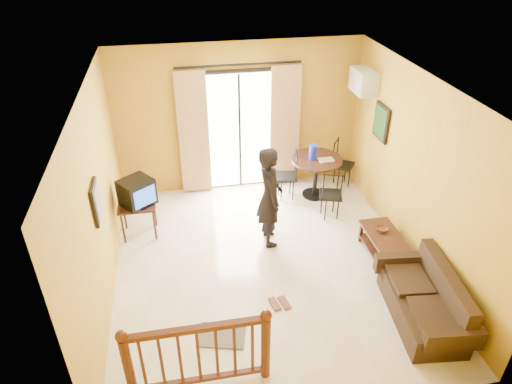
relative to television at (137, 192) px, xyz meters
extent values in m
plane|color=beige|center=(1.87, -1.18, -0.82)|extent=(5.00, 5.00, 0.00)
plane|color=white|center=(1.87, -1.18, 1.98)|extent=(5.00, 5.00, 0.00)
plane|color=#B78C23|center=(1.87, 1.32, 0.58)|extent=(4.50, 0.00, 4.50)
plane|color=#B78C23|center=(1.87, -3.68, 0.58)|extent=(4.50, 0.00, 4.50)
plane|color=#B78C23|center=(-0.38, -1.18, 0.58)|extent=(0.00, 5.00, 5.00)
plane|color=#B78C23|center=(4.12, -1.18, 0.58)|extent=(0.00, 5.00, 5.00)
cube|color=black|center=(1.87, 1.30, 0.33)|extent=(1.34, 0.03, 2.34)
cube|color=white|center=(1.87, 1.27, 0.33)|extent=(1.20, 0.04, 2.20)
cube|color=black|center=(1.87, 1.25, 0.33)|extent=(0.04, 0.02, 2.20)
cube|color=beige|center=(1.02, 1.22, 0.38)|extent=(0.55, 0.08, 2.35)
cube|color=beige|center=(2.72, 1.22, 0.38)|extent=(0.55, 0.08, 2.35)
cylinder|color=black|center=(1.87, 1.22, 1.60)|extent=(2.20, 0.04, 0.04)
cube|color=black|center=(-0.03, 0.00, -0.24)|extent=(0.60, 0.50, 0.04)
cylinder|color=black|center=(-0.28, -0.20, -0.53)|extent=(0.04, 0.04, 0.58)
cylinder|color=black|center=(0.22, -0.20, -0.53)|extent=(0.04, 0.04, 0.58)
cylinder|color=black|center=(-0.28, 0.20, -0.53)|extent=(0.04, 0.04, 0.58)
cylinder|color=black|center=(0.22, 0.20, -0.53)|extent=(0.04, 0.04, 0.58)
cube|color=black|center=(0.00, 0.00, 0.00)|extent=(0.65, 0.64, 0.43)
cube|color=blue|center=(0.13, -0.18, 0.00)|extent=(0.32, 0.24, 0.31)
cube|color=black|center=(-0.35, -1.38, 0.73)|extent=(0.04, 0.42, 0.52)
cube|color=#544D48|center=(-0.33, -1.38, 0.73)|extent=(0.01, 0.34, 0.44)
cylinder|color=black|center=(3.20, 0.65, -0.05)|extent=(0.94, 0.94, 0.04)
cylinder|color=black|center=(3.20, 0.65, -0.44)|extent=(0.08, 0.08, 0.76)
cylinder|color=black|center=(3.20, 0.65, -0.80)|extent=(0.46, 0.46, 0.03)
cylinder|color=#1427C4|center=(3.12, 0.65, 0.11)|extent=(0.15, 0.15, 0.28)
cube|color=beige|center=(3.34, 0.55, -0.02)|extent=(0.28, 0.19, 0.02)
cube|color=silver|center=(3.97, 0.77, 1.33)|extent=(0.30, 0.60, 0.40)
cube|color=gray|center=(3.82, 0.77, 1.33)|extent=(0.02, 0.56, 0.36)
cube|color=black|center=(4.09, 0.12, 0.83)|extent=(0.04, 0.50, 0.60)
cube|color=black|center=(4.06, 0.12, 0.83)|extent=(0.01, 0.42, 0.52)
cube|color=black|center=(3.72, -1.27, -0.44)|extent=(0.50, 0.90, 0.04)
cube|color=black|center=(3.72, -1.27, -0.70)|extent=(0.46, 0.86, 0.03)
cube|color=black|center=(3.52, -1.67, -0.63)|extent=(0.05, 0.05, 0.38)
cube|color=black|center=(3.92, -1.67, -0.63)|extent=(0.05, 0.05, 0.38)
cube|color=black|center=(3.52, -0.87, -0.63)|extent=(0.05, 0.05, 0.38)
cube|color=black|center=(3.92, -0.87, -0.63)|extent=(0.05, 0.05, 0.38)
imported|color=brown|center=(3.72, -1.17, -0.39)|extent=(0.21, 0.21, 0.06)
cube|color=black|center=(3.67, -2.60, -0.64)|extent=(0.88, 1.51, 0.36)
cube|color=black|center=(3.94, -2.60, -0.32)|extent=(0.32, 1.45, 0.49)
cube|color=black|center=(3.67, -3.31, -0.44)|extent=(0.73, 0.22, 0.27)
cube|color=black|center=(3.67, -1.90, -0.44)|extent=(0.73, 0.22, 0.27)
cube|color=black|center=(3.62, -2.92, -0.43)|extent=(0.56, 0.64, 0.09)
cube|color=black|center=(3.62, -2.29, -0.43)|extent=(0.56, 0.64, 0.09)
imported|color=black|center=(2.05, -0.57, 0.03)|extent=(0.41, 0.62, 1.69)
cylinder|color=#471E0F|center=(-0.03, -3.08, -0.36)|extent=(0.11, 0.11, 0.92)
cylinder|color=#471E0F|center=(1.47, -3.08, -0.36)|extent=(0.11, 0.11, 0.92)
sphere|color=#471E0F|center=(-0.03, -3.08, 0.15)|extent=(0.13, 0.13, 0.13)
sphere|color=#471E0F|center=(1.47, -3.08, 0.15)|extent=(0.13, 0.13, 0.13)
cube|color=#471E0F|center=(0.72, -3.08, 0.10)|extent=(1.55, 0.08, 0.06)
cube|color=#471E0F|center=(0.72, -3.08, -0.72)|extent=(1.55, 0.06, 0.05)
cube|color=#5D554A|center=(1.03, -2.43, -0.81)|extent=(0.68, 0.54, 0.02)
cube|color=brown|center=(1.82, -2.02, -0.80)|extent=(0.15, 0.26, 0.03)
cube|color=brown|center=(1.96, -2.02, -0.80)|extent=(0.15, 0.26, 0.03)
camera|label=1|loc=(0.72, -6.45, 3.81)|focal=32.00mm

